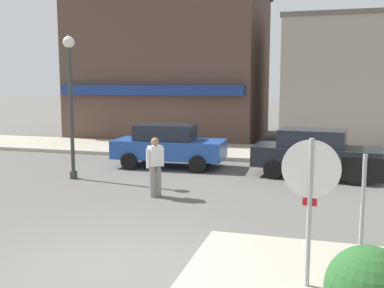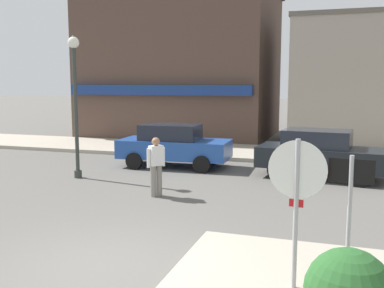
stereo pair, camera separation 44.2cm
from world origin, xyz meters
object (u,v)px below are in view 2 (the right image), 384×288
object	(u,v)px
parked_car_nearest	(174,145)
pedestrian_crossing_near	(156,165)
stop_sign	(296,194)
lamp_post	(75,86)
parked_car_second	(320,153)
one_way_sign	(349,211)

from	to	relation	value
parked_car_nearest	pedestrian_crossing_near	distance (m)	4.33
stop_sign	lamp_post	world-z (taller)	lamp_post
parked_car_second	one_way_sign	bearing A→B (deg)	-85.30
one_way_sign	pedestrian_crossing_near	distance (m)	6.76
stop_sign	lamp_post	size ratio (longest dim) A/B	0.51
stop_sign	parked_car_nearest	distance (m)	10.37
lamp_post	parked_car_nearest	world-z (taller)	lamp_post
stop_sign	parked_car_second	xyz separation A→B (m)	(0.00, 8.61, -0.71)
lamp_post	parked_car_second	bearing A→B (deg)	17.91
lamp_post	stop_sign	bearing A→B (deg)	-39.72
stop_sign	parked_car_second	world-z (taller)	stop_sign
stop_sign	lamp_post	xyz separation A→B (m)	(-7.46, 6.20, 1.44)
stop_sign	one_way_sign	bearing A→B (deg)	3.89
stop_sign	parked_car_nearest	world-z (taller)	stop_sign
stop_sign	parked_car_nearest	bearing A→B (deg)	120.00
one_way_sign	lamp_post	distance (m)	10.35
stop_sign	parked_car_second	distance (m)	8.64
parked_car_nearest	one_way_sign	bearing A→B (deg)	-56.58
one_way_sign	parked_car_nearest	world-z (taller)	one_way_sign
stop_sign	one_way_sign	world-z (taller)	stop_sign
one_way_sign	pedestrian_crossing_near	world-z (taller)	one_way_sign
lamp_post	parked_car_nearest	bearing A→B (deg)	50.39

